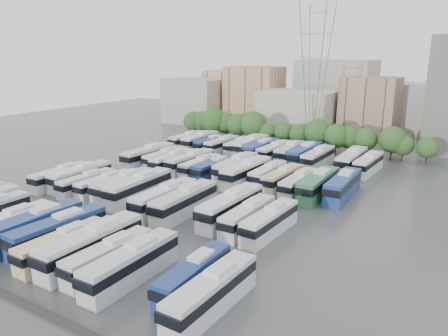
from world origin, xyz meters
The scene contains 50 objects.
ground centered at (0.00, 0.00, 0.00)m, with size 220.00×220.00×0.00m, color #424447.
tree_line centered at (-3.25, 42.02, 4.33)m, with size 63.42×7.80×8.46m.
city_buildings centered at (-7.46, 71.86, 7.87)m, with size 102.00×35.00×20.00m.
electricity_pylon centered at (2.00, 50.00, 18.66)m, with size 9.00×6.91×33.83m.
bus_r0_s4 centered at (-8.30, -25.01, 1.86)m, with size 2.89×12.13×3.79m.
bus_r0_s5 centered at (-5.07, -23.55, 1.97)m, with size 2.92×12.80×4.01m.
bus_r0_s6 centered at (-1.46, -23.08, 1.94)m, with size 3.30×12.67×3.94m.
bus_r0_s7 centered at (1.82, -24.97, 1.75)m, with size 2.64×11.41×3.57m.
bus_r0_s8 centered at (4.97, -23.70, 2.06)m, with size 2.99×13.40×4.20m.
bus_r0_s9 centered at (8.20, -24.25, 1.73)m, with size 2.69×11.27×3.52m.
bus_r0_s10 centered at (11.56, -24.44, 1.90)m, with size 2.89×12.39×3.87m.
bus_r0_s12 centered at (18.02, -22.69, 1.68)m, with size 2.90×10.99×3.42m.
bus_r0_s13 centered at (21.35, -24.59, 1.85)m, with size 2.78×12.04×3.77m.
bus_r1_s0 centered at (-21.26, -7.13, 1.77)m, with size 2.93×11.59×3.61m.
bus_r1_s1 centered at (-18.26, -5.46, 1.88)m, with size 2.86×12.27×3.84m.
bus_r1_s2 centered at (-14.96, -7.06, 1.66)m, with size 2.48×10.80×3.38m.
bus_r1_s3 centered at (-11.59, -6.21, 1.68)m, with size 2.79×10.97×3.42m.
bus_r1_s4 centered at (-8.31, -5.33, 1.89)m, with size 2.89×12.32×3.85m.
bus_r1_s5 centered at (-5.03, -5.32, 2.05)m, with size 3.46×13.43×4.18m.
bus_r1_s7 centered at (1.58, -7.05, 1.95)m, with size 2.80×12.66×3.97m.
bus_r1_s8 centered at (5.04, -6.90, 2.01)m, with size 3.13×13.13×4.10m.
bus_r1_s10 centered at (11.60, -5.15, 2.04)m, with size 3.07×13.29×4.16m.
bus_r1_s11 centered at (15.07, -6.56, 1.77)m, with size 2.54×11.50×3.61m.
bus_r1_s12 centered at (18.26, -6.63, 1.78)m, with size 2.89×11.62×3.62m.
bus_r2_s1 centered at (-18.08, 11.69, 2.04)m, with size 3.11×13.26×4.15m.
bus_r2_s2 centered at (-14.90, 12.79, 1.73)m, with size 2.76×11.32×3.53m.
bus_r2_s3 centered at (-11.74, 11.43, 1.81)m, with size 2.85×11.81×3.69m.
bus_r2_s4 centered at (-8.30, 12.58, 1.89)m, with size 3.21×12.39×3.85m.
bus_r2_s5 centered at (-4.95, 11.27, 1.71)m, with size 2.46×11.13×3.49m.
bus_r2_s6 centered at (-1.66, 11.22, 1.79)m, with size 3.09×11.71×3.64m.
bus_r2_s7 centered at (1.65, 13.23, 2.02)m, with size 3.39×13.21×4.11m.
bus_r2_s8 centered at (4.87, 11.32, 2.05)m, with size 3.29×13.40×4.18m.
bus_r2_s9 centered at (8.20, 13.08, 1.72)m, with size 2.52×11.15×3.49m.
bus_r2_s10 centered at (11.49, 11.92, 1.76)m, with size 2.87×11.53×3.60m.
bus_r2_s11 centered at (14.99, 10.69, 1.77)m, with size 2.51×11.48×3.60m.
bus_r2_s12 centered at (18.22, 10.96, 2.01)m, with size 3.02×13.11×4.10m.
bus_r2_s13 centered at (21.66, 12.59, 1.97)m, with size 3.17×12.84×4.00m.
bus_r3_s0 centered at (-21.58, 29.84, 1.82)m, with size 3.00×11.92×3.71m.
bus_r3_s1 centered at (-18.13, 30.13, 1.92)m, with size 2.84×12.49×3.91m.
bus_r3_s2 centered at (-14.61, 29.50, 1.72)m, with size 2.79×11.23×3.50m.
bus_r3_s3 centered at (-11.69, 29.55, 1.77)m, with size 2.81×11.54×3.60m.
bus_r3_s4 centered at (-8.20, 31.24, 1.66)m, with size 2.74×10.85×3.38m.
bus_r3_s5 centered at (-5.06, 30.90, 2.07)m, with size 3.04×13.49×4.23m.
bus_r3_s6 centered at (-1.46, 29.32, 1.96)m, with size 2.87×12.76×4.00m.
bus_r3_s7 centered at (1.71, 29.37, 1.88)m, with size 3.06×12.28×3.83m.
bus_r3_s8 centered at (4.83, 30.39, 1.89)m, with size 3.11×12.34×3.84m.
bus_r3_s9 centered at (8.36, 29.80, 2.02)m, with size 3.13×13.20×4.12m.
bus_r3_s10 centered at (11.61, 28.65, 1.92)m, with size 2.94×12.52×3.91m.
bus_r3_s12 centered at (18.07, 29.65, 2.04)m, with size 2.95×13.27×4.16m.
bus_r3_s13 centered at (21.40, 29.20, 1.83)m, with size 3.02×11.99×3.74m.
Camera 1 is at (40.59, -53.33, 22.60)m, focal length 35.00 mm.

